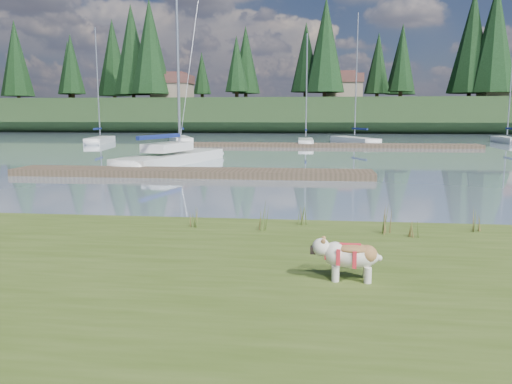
# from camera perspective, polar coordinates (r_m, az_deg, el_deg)

# --- Properties ---
(ground) EXTENTS (200.00, 200.00, 0.00)m
(ground) POSITION_cam_1_polar(r_m,az_deg,el_deg) (42.60, 4.66, 5.17)
(ground) COLOR #8296AB
(ground) RESTS_ON ground
(bank) EXTENTS (60.00, 9.00, 0.35)m
(bank) POSITION_cam_1_polar(r_m,az_deg,el_deg) (7.10, -5.33, -11.88)
(bank) COLOR #42551E
(bank) RESTS_ON ground
(ridge) EXTENTS (200.00, 20.00, 5.00)m
(ridge) POSITION_cam_1_polar(r_m,az_deg,el_deg) (85.51, 5.65, 8.64)
(ridge) COLOR #1C3017
(ridge) RESTS_ON ground
(bulldog) EXTENTS (0.98, 0.45, 0.59)m
(bulldog) POSITION_cam_1_polar(r_m,az_deg,el_deg) (7.25, 10.65, -7.05)
(bulldog) COLOR silver
(bulldog) RESTS_ON bank
(sailboat_main) EXTENTS (4.39, 10.34, 14.48)m
(sailboat_main) POSITION_cam_1_polar(r_m,az_deg,el_deg) (28.73, -8.75, 4.19)
(sailboat_main) COLOR silver
(sailboat_main) RESTS_ON ground
(dock_near) EXTENTS (16.00, 2.00, 0.30)m
(dock_near) POSITION_cam_1_polar(r_m,az_deg,el_deg) (22.30, -7.52, 2.22)
(dock_near) COLOR #4C3D2C
(dock_near) RESTS_ON ground
(dock_far) EXTENTS (26.00, 2.20, 0.30)m
(dock_far) POSITION_cam_1_polar(r_m,az_deg,el_deg) (42.57, 7.36, 5.33)
(dock_far) COLOR #4C3D2C
(dock_far) RESTS_ON ground
(sailboat_bg_0) EXTENTS (2.76, 7.55, 10.82)m
(sailboat_bg_0) POSITION_cam_1_polar(r_m,az_deg,el_deg) (50.89, -17.20, 5.76)
(sailboat_bg_0) COLOR silver
(sailboat_bg_0) RESTS_ON ground
(sailboat_bg_1) EXTENTS (4.37, 7.93, 11.82)m
(sailboat_bg_1) POSITION_cam_1_polar(r_m,az_deg,el_deg) (50.69, -8.72, 6.04)
(sailboat_bg_1) COLOR silver
(sailboat_bg_1) RESTS_ON ground
(sailboat_bg_2) EXTENTS (1.41, 6.39, 9.73)m
(sailboat_bg_2) POSITION_cam_1_polar(r_m,az_deg,el_deg) (45.18, 5.69, 5.78)
(sailboat_bg_2) COLOR silver
(sailboat_bg_2) RESTS_ON ground
(sailboat_bg_3) EXTENTS (4.69, 8.24, 12.10)m
(sailboat_bg_3) POSITION_cam_1_polar(r_m,az_deg,el_deg) (49.30, 10.80, 5.91)
(sailboat_bg_3) COLOR silver
(sailboat_bg_3) RESTS_ON ground
(sailboat_bg_4) EXTENTS (1.38, 6.32, 9.48)m
(sailboat_bg_4) POSITION_cam_1_polar(r_m,az_deg,el_deg) (54.59, 26.55, 5.42)
(sailboat_bg_4) COLOR silver
(sailboat_bg_4) RESTS_ON ground
(weed_0) EXTENTS (0.17, 0.14, 0.67)m
(weed_0) POSITION_cam_1_polar(r_m,az_deg,el_deg) (10.13, 0.81, -2.86)
(weed_0) COLOR #475B23
(weed_0) RESTS_ON bank
(weed_1) EXTENTS (0.17, 0.14, 0.50)m
(weed_1) POSITION_cam_1_polar(r_m,az_deg,el_deg) (10.70, 5.23, -2.64)
(weed_1) COLOR #475B23
(weed_1) RESTS_ON bank
(weed_2) EXTENTS (0.17, 0.14, 0.69)m
(weed_2) POSITION_cam_1_polar(r_m,az_deg,el_deg) (10.18, 14.82, -3.05)
(weed_2) COLOR #475B23
(weed_2) RESTS_ON bank
(weed_3) EXTENTS (0.17, 0.14, 0.53)m
(weed_3) POSITION_cam_1_polar(r_m,az_deg,el_deg) (10.55, -7.24, -2.77)
(weed_3) COLOR #475B23
(weed_3) RESTS_ON bank
(weed_4) EXTENTS (0.17, 0.14, 0.39)m
(weed_4) POSITION_cam_1_polar(r_m,az_deg,el_deg) (10.06, 17.40, -4.03)
(weed_4) COLOR #475B23
(weed_4) RESTS_ON bank
(weed_5) EXTENTS (0.17, 0.14, 0.49)m
(weed_5) POSITION_cam_1_polar(r_m,az_deg,el_deg) (11.00, 23.82, -3.09)
(weed_5) COLOR #475B23
(weed_5) RESTS_ON bank
(mud_lip) EXTENTS (60.00, 0.50, 0.14)m
(mud_lip) POSITION_cam_1_polar(r_m,az_deg,el_deg) (11.29, -0.74, -4.56)
(mud_lip) COLOR #33281C
(mud_lip) RESTS_ON ground
(conifer_1) EXTENTS (4.40, 4.40, 11.30)m
(conifer_1) POSITION_cam_1_polar(r_m,az_deg,el_deg) (93.59, -20.35, 13.54)
(conifer_1) COLOR #382619
(conifer_1) RESTS_ON ridge
(conifer_2) EXTENTS (6.60, 6.60, 16.05)m
(conifer_2) POSITION_cam_1_polar(r_m,az_deg,el_deg) (85.40, -12.00, 15.92)
(conifer_2) COLOR #382619
(conifer_2) RESTS_ON ridge
(conifer_3) EXTENTS (4.84, 4.84, 12.25)m
(conifer_3) POSITION_cam_1_polar(r_m,az_deg,el_deg) (85.74, -1.19, 14.86)
(conifer_3) COLOR #382619
(conifer_3) RESTS_ON ridge
(conifer_4) EXTENTS (6.16, 6.16, 15.10)m
(conifer_4) POSITION_cam_1_polar(r_m,az_deg,el_deg) (79.20, 7.95, 16.28)
(conifer_4) COLOR #382619
(conifer_4) RESTS_ON ridge
(conifer_5) EXTENTS (3.96, 3.96, 10.35)m
(conifer_5) POSITION_cam_1_polar(r_m,az_deg,el_deg) (84.00, 16.31, 14.03)
(conifer_5) COLOR #382619
(conifer_5) RESTS_ON ridge
(conifer_6) EXTENTS (7.04, 7.04, 17.00)m
(conifer_6) POSITION_cam_1_polar(r_m,az_deg,el_deg) (85.53, 25.58, 15.57)
(conifer_6) COLOR #382619
(conifer_6) RESTS_ON ridge
(house_0) EXTENTS (6.30, 5.30, 4.65)m
(house_0) POSITION_cam_1_polar(r_m,az_deg,el_deg) (85.87, -9.50, 11.78)
(house_0) COLOR gray
(house_0) RESTS_ON ridge
(house_1) EXTENTS (6.30, 5.30, 4.65)m
(house_1) POSITION_cam_1_polar(r_m,az_deg,el_deg) (83.75, 9.88, 11.85)
(house_1) COLOR gray
(house_1) RESTS_ON ridge
(house_2) EXTENTS (6.30, 5.30, 4.65)m
(house_2) POSITION_cam_1_polar(r_m,az_deg,el_deg) (86.49, 26.34, 10.98)
(house_2) COLOR gray
(house_2) RESTS_ON ridge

